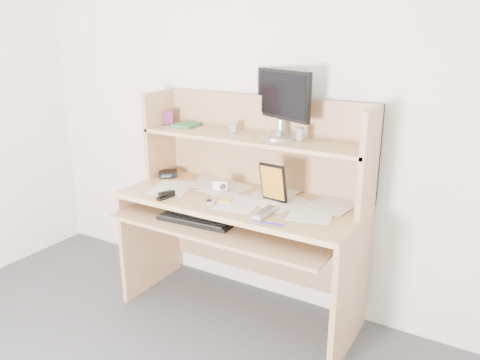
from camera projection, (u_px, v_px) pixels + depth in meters
The scene contains 19 objects.
back_wall at pixel (267, 103), 2.78m from camera, with size 3.60×0.04×2.50m, color white.
desk at pixel (246, 203), 2.75m from camera, with size 1.40×0.70×1.30m.
paper_clutter at pixel (239, 197), 2.67m from camera, with size 1.32×0.54×0.01m, color silver.
keyboard at pixel (196, 219), 2.59m from camera, with size 0.44×0.19×0.03m.
tv_remote at pixel (265, 212), 2.41m from camera, with size 0.05×0.19×0.02m, color #A3A49F.
flip_phone at pixel (210, 201), 2.57m from camera, with size 0.04×0.08×0.02m, color #BCBCBE.
stapler at pixel (166, 194), 2.65m from camera, with size 0.03×0.12×0.04m, color black.
wallet at pixel (168, 173), 3.07m from camera, with size 0.12×0.10×0.03m, color black.
sticky_note_pad at pixel (225, 200), 2.61m from camera, with size 0.07×0.07×0.01m, color yellow.
digital_camera at pixel (221, 185), 2.78m from camera, with size 0.09×0.04×0.06m, color silver.
game_case at pixel (273, 183), 2.57m from camera, with size 0.15×0.02×0.22m, color black.
blue_pen at pixel (271, 223), 2.29m from camera, with size 0.01×0.01×0.14m, color #1D19BD.
card_box at pixel (169, 118), 3.01m from camera, with size 0.07×0.02×0.09m, color #A81D16.
shelf_book at pixel (188, 125), 2.98m from camera, with size 0.13×0.18×0.02m, color #2D7045.
chip_stack_a at pixel (232, 128), 2.79m from camera, with size 0.04×0.04×0.06m, color black.
chip_stack_b at pixel (235, 128), 2.78m from camera, with size 0.04×0.04×0.06m, color white.
chip_stack_c at pixel (279, 135), 2.61m from camera, with size 0.04×0.04×0.05m, color black.
chip_stack_d at pixel (300, 135), 2.55m from camera, with size 0.04×0.04×0.08m, color white.
monitor at pixel (282, 102), 2.61m from camera, with size 0.41×0.24×0.38m.
Camera 1 is at (1.30, -0.68, 1.65)m, focal length 35.00 mm.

